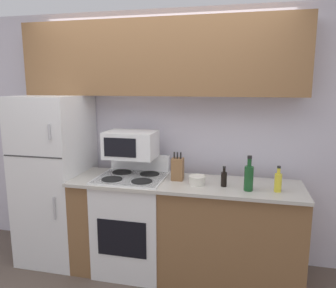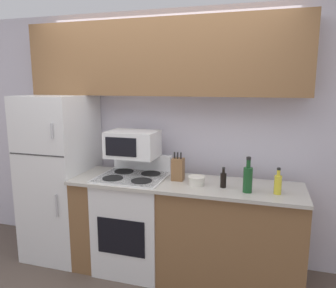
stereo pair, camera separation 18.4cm
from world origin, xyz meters
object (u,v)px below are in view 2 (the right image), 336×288
at_px(microwave, 133,144).
at_px(knife_block, 178,169).
at_px(bottle_cooking_spray, 278,184).
at_px(stove, 133,221).
at_px(refrigerator, 61,176).
at_px(bowl, 196,180).
at_px(bottle_soy_sauce, 223,180).
at_px(bottle_wine_green, 248,178).

bearing_deg(microwave, knife_block, -7.42).
bearing_deg(microwave, bottle_cooking_spray, -8.58).
height_order(microwave, bottle_cooking_spray, microwave).
xyz_separation_m(stove, knife_block, (0.44, 0.04, 0.55)).
relative_size(refrigerator, bottle_cooking_spray, 7.75).
relative_size(microwave, knife_block, 1.82).
xyz_separation_m(stove, bowl, (0.64, -0.05, 0.49)).
distance_m(bowl, bottle_soy_sauce, 0.24).
bearing_deg(bottle_soy_sauce, refrigerator, 175.68).
distance_m(refrigerator, bowl, 1.51).
xyz_separation_m(refrigerator, stove, (0.86, -0.08, -0.36)).
bearing_deg(refrigerator, microwave, 2.04).
xyz_separation_m(microwave, knife_block, (0.48, -0.06, -0.20)).
bearing_deg(refrigerator, bottle_soy_sauce, -4.32).
bearing_deg(bottle_soy_sauce, stove, 176.49).
xyz_separation_m(microwave, bottle_wine_green, (1.12, -0.23, -0.19)).
bearing_deg(knife_block, bottle_soy_sauce, -12.76).
distance_m(knife_block, bowl, 0.23).
relative_size(bowl, bottle_wine_green, 0.51).
height_order(stove, knife_block, knife_block).
height_order(refrigerator, bottle_cooking_spray, refrigerator).
relative_size(bottle_wine_green, bottle_cooking_spray, 1.36).
xyz_separation_m(refrigerator, microwave, (0.82, 0.03, 0.39)).
bearing_deg(microwave, bowl, -13.49).
bearing_deg(knife_block, stove, -174.20).
xyz_separation_m(bowl, bottle_cooking_spray, (0.68, -0.04, 0.04)).
distance_m(microwave, knife_block, 0.52).
distance_m(bowl, bottle_cooking_spray, 0.69).
relative_size(refrigerator, microwave, 3.51).
relative_size(stove, bottle_cooking_spray, 5.04).
height_order(stove, bottle_soy_sauce, bottle_soy_sauce).
bearing_deg(bowl, bottle_wine_green, -8.64).
xyz_separation_m(refrigerator, bottle_wine_green, (1.94, -0.20, 0.20)).
height_order(stove, microwave, microwave).
distance_m(knife_block, bottle_cooking_spray, 0.89).
bearing_deg(knife_block, microwave, 172.58).
xyz_separation_m(bowl, bottle_wine_green, (0.45, -0.07, 0.07)).
distance_m(stove, bottle_soy_sauce, 1.02).
distance_m(refrigerator, knife_block, 1.31).
height_order(microwave, bottle_wine_green, microwave).
distance_m(stove, microwave, 0.76).
xyz_separation_m(knife_block, bottle_cooking_spray, (0.88, -0.14, -0.02)).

